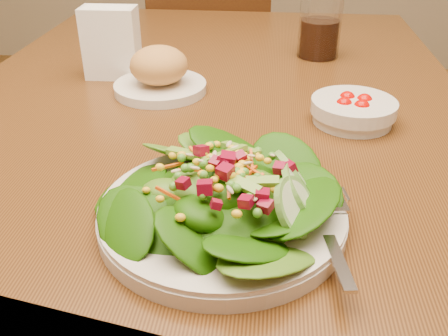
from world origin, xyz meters
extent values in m
cube|color=brown|center=(0.00, 0.00, 0.73)|extent=(0.90, 1.40, 0.04)
cylinder|color=#41230B|center=(-0.39, 0.64, 0.35)|extent=(0.07, 0.07, 0.71)
cylinder|color=#41230B|center=(0.39, 0.64, 0.35)|extent=(0.07, 0.07, 0.71)
cube|color=#41230B|center=(-0.16, 0.99, 0.42)|extent=(0.51, 0.51, 0.04)
cylinder|color=#41230B|center=(-0.04, 1.21, 0.20)|extent=(0.04, 0.04, 0.40)
cylinder|color=#41230B|center=(-0.38, 1.11, 0.20)|extent=(0.04, 0.04, 0.40)
cylinder|color=#41230B|center=(0.06, 0.88, 0.20)|extent=(0.04, 0.04, 0.40)
cylinder|color=#41230B|center=(-0.27, 0.78, 0.20)|extent=(0.04, 0.04, 0.40)
cube|color=#41230B|center=(-0.10, 0.81, 0.66)|extent=(0.38, 0.15, 0.45)
cylinder|color=silver|center=(0.06, -0.30, 0.76)|extent=(0.27, 0.27, 0.02)
ellipsoid|color=#103202|center=(0.06, -0.30, 0.79)|extent=(0.18, 0.18, 0.04)
cube|color=silver|center=(0.18, -0.33, 0.77)|extent=(0.05, 0.18, 0.01)
cylinder|color=silver|center=(-0.09, 0.07, 0.76)|extent=(0.16, 0.16, 0.02)
ellipsoid|color=#CC9348|center=(-0.09, 0.07, 0.80)|extent=(0.10, 0.10, 0.07)
cylinder|color=silver|center=(0.23, -0.02, 0.77)|extent=(0.13, 0.13, 0.04)
sphere|color=#CD0500|center=(0.25, -0.01, 0.78)|extent=(0.03, 0.03, 0.03)
sphere|color=#CD0500|center=(0.23, -0.01, 0.78)|extent=(0.03, 0.03, 0.03)
sphere|color=#CD0500|center=(0.22, -0.03, 0.78)|extent=(0.03, 0.03, 0.03)
sphere|color=#CD0500|center=(0.24, -0.04, 0.78)|extent=(0.03, 0.03, 0.03)
cylinder|color=silver|center=(0.20, 0.31, 0.83)|extent=(0.09, 0.09, 0.15)
cylinder|color=black|center=(0.20, 0.31, 0.79)|extent=(0.08, 0.08, 0.08)
cube|color=white|center=(-0.19, 0.14, 0.81)|extent=(0.10, 0.06, 0.13)
cube|color=white|center=(-0.19, 0.14, 0.82)|extent=(0.09, 0.05, 0.11)
camera|label=1|loc=(0.11, -0.75, 1.08)|focal=40.00mm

